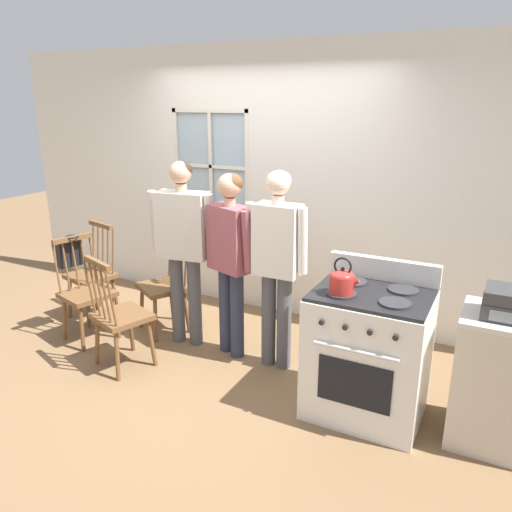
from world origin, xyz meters
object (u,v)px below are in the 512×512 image
Objects in this scene: person_elderly_left at (183,237)px; person_teen_center at (230,249)px; chair_near_wall at (92,275)px; chair_near_stove at (120,317)px; chair_center_cluster at (165,286)px; person_adult_right at (277,254)px; stove at (368,352)px; handbag at (70,252)px; potted_plant at (200,215)px; side_counter at (500,381)px; kettle at (342,281)px; chair_by_window at (86,294)px.

person_elderly_left is 1.05× the size of person_teen_center.
chair_near_stove is (0.95, -0.66, 0.00)m from chair_near_wall.
chair_center_cluster is 1.36m from person_adult_right.
stove is (0.85, -0.30, -0.52)m from person_adult_right.
person_teen_center is 5.22× the size of handbag.
person_teen_center is 1.42m from stove.
chair_near_stove is 4.02× the size of potted_plant.
chair_center_cluster is 3.18× the size of handbag.
person_adult_right reaches higher than stove.
person_teen_center reaches higher than chair_near_wall.
chair_center_cluster reaches higher than side_counter.
chair_center_cluster is 0.67m from person_elderly_left.
potted_plant is at bearing 106.97° from person_elderly_left.
potted_plant reaches higher than chair_near_wall.
chair_near_wall is 0.50m from handbag.
kettle is at bearing -24.13° from person_elderly_left.
side_counter is (1.69, -0.24, -0.54)m from person_adult_right.
person_adult_right reaches higher than chair_near_stove.
stove is at bearing -151.97° from chair_near_stove.
stove is (2.10, -0.43, 0.02)m from chair_center_cluster.
person_adult_right is 1.84× the size of side_counter.
kettle is (1.12, -0.45, 0.06)m from person_teen_center.
side_counter is (0.84, 0.06, -0.02)m from stove.
person_teen_center is at bearing -7.68° from person_elderly_left.
chair_by_window is at bearing -145.45° from person_teen_center.
chair_near_stove is 0.58× the size of person_elderly_left.
potted_plant is (-0.94, 0.97, 0.00)m from person_teen_center.
chair_by_window is at bearing -169.43° from person_adult_right.
stove is 2.63m from potted_plant.
chair_center_cluster is 0.59× the size of person_adult_right.
kettle is 1.02× the size of potted_plant.
person_teen_center reaches higher than kettle.
chair_center_cluster is 0.75m from chair_near_stove.
stove reaches higher than chair_by_window.
chair_near_stove is at bearing -96.40° from chair_by_window.
chair_by_window is at bearing -106.49° from potted_plant.
person_elderly_left is at bearing -51.79° from chair_by_window.
kettle is (-0.18, -0.13, 0.55)m from stove.
chair_by_window is 0.52m from chair_near_wall.
handbag is (-2.00, -0.29, -0.18)m from person_adult_right.
person_elderly_left reaches higher than potted_plant.
potted_plant is at bearing -62.28° from chair_near_stove.
person_elderly_left is 1.55× the size of stove.
person_teen_center is 2.21m from side_counter.
stove is (2.95, -0.35, 0.02)m from chair_near_wall.
chair_by_window is 0.68m from chair_near_stove.
person_teen_center reaches higher than potted_plant.
stove reaches higher than handbag.
person_adult_right is 2.03m from handbag.
kettle is (1.92, -0.57, 0.57)m from chair_center_cluster.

